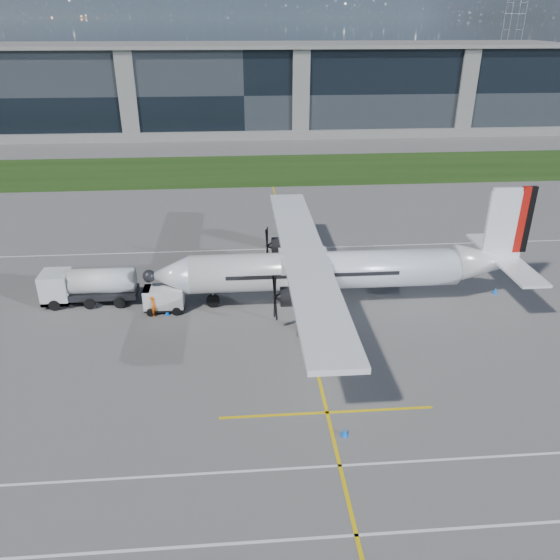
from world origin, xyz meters
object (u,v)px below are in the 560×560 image
fuel_tanker_truck (82,286)px  safety_cone_stbdwing (282,234)px  ground_crew_person (154,305)px  safety_cone_nose_stbd (170,294)px  baggage_tug (164,299)px  pylon_east (512,35)px  safety_cone_tail (495,291)px  safety_cone_portwing (345,432)px  safety_cone_nose_port (167,311)px  turboprop_aircraft (340,249)px

fuel_tanker_truck → safety_cone_stbdwing: bearing=38.2°
ground_crew_person → safety_cone_nose_stbd: size_ratio=3.65×
baggage_tug → ground_crew_person: (-0.68, -0.81, -0.02)m
pylon_east → safety_cone_stbdwing: (-82.26, -128.81, -14.75)m
safety_cone_nose_stbd → safety_cone_tail: bearing=-3.3°
safety_cone_portwing → safety_cone_stbdwing: bearing=91.7°
safety_cone_tail → safety_cone_nose_port: bearing=-176.8°
fuel_tanker_truck → pylon_east: bearing=55.2°
baggage_tug → safety_cone_stbdwing: 17.67m
turboprop_aircraft → fuel_tanker_truck: (-19.38, 1.46, -3.05)m
baggage_tug → safety_cone_stbdwing: bearing=55.4°
safety_cone_tail → safety_cone_nose_stbd: 25.78m
baggage_tug → safety_cone_nose_port: baggage_tug is taller
safety_cone_nose_port → safety_cone_portwing: 17.47m
pylon_east → ground_crew_person: bearing=-122.8°
ground_crew_person → pylon_east: bearing=-30.4°
safety_cone_portwing → safety_cone_tail: bearing=45.5°
safety_cone_portwing → ground_crew_person: bearing=130.2°
fuel_tanker_truck → safety_cone_tail: size_ratio=14.77×
safety_cone_stbdwing → safety_cone_nose_port: (-9.79, -15.24, 0.00)m
fuel_tanker_truck → baggage_tug: fuel_tanker_truck is taller
ground_crew_person → safety_cone_nose_stbd: 3.19m
safety_cone_nose_stbd → ground_crew_person: bearing=-105.3°
fuel_tanker_truck → safety_cone_portwing: 23.68m
baggage_tug → safety_cone_tail: bearing=1.6°
safety_cone_stbdwing → safety_cone_portwing: (0.88, -29.07, 0.00)m
safety_cone_nose_port → safety_cone_tail: bearing=3.2°
safety_cone_nose_stbd → safety_cone_nose_port: bearing=-88.1°
safety_cone_stbdwing → baggage_tug: bearing=-124.6°
turboprop_aircraft → safety_cone_nose_port: 13.54m
safety_cone_tail → safety_cone_portwing: (-14.97, -15.26, 0.00)m
fuel_tanker_truck → safety_cone_tail: fuel_tanker_truck is taller
safety_cone_stbdwing → safety_cone_portwing: same height
turboprop_aircraft → safety_cone_tail: size_ratio=59.12×
turboprop_aircraft → safety_cone_portwing: 15.50m
turboprop_aircraft → safety_cone_portwing: size_ratio=59.12×
safety_cone_nose_port → safety_cone_stbdwing: bearing=57.3°
ground_crew_person → safety_cone_tail: size_ratio=3.65×
baggage_tug → safety_cone_tail: 25.90m
baggage_tug → safety_cone_nose_stbd: baggage_tug is taller
safety_cone_tail → safety_cone_stbdwing: bearing=138.9°
turboprop_aircraft → safety_cone_nose_stbd: bearing=171.3°
pylon_east → safety_cone_nose_port: 171.58m
ground_crew_person → safety_cone_tail: (26.56, 1.53, -0.66)m
turboprop_aircraft → safety_cone_nose_port: turboprop_aircraft is taller
safety_cone_tail → safety_cone_nose_port: size_ratio=1.00×
baggage_tug → safety_cone_portwing: bearing=-53.1°
pylon_east → safety_cone_tail: bearing=-115.0°
fuel_tanker_truck → safety_cone_nose_stbd: 6.56m
ground_crew_person → safety_cone_nose_stbd: ground_crew_person is taller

